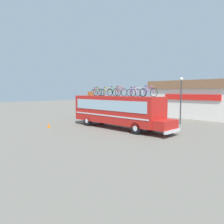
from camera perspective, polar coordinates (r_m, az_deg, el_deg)
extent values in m
plane|color=slate|center=(21.48, 1.01, -4.24)|extent=(120.00, 120.00, 0.00)
cube|color=red|center=(21.24, 1.02, 0.71)|extent=(9.98, 2.43, 2.59)
cube|color=red|center=(17.99, 13.92, -3.28)|extent=(1.13, 2.23, 0.76)
cube|color=#99B7C6|center=(20.34, -1.37, 1.77)|extent=(9.18, 0.04, 0.97)
cube|color=#99B7C6|center=(22.11, 3.22, 2.07)|extent=(9.18, 0.04, 0.97)
cube|color=silver|center=(20.43, -1.37, -0.95)|extent=(9.58, 0.03, 0.12)
cube|color=silver|center=(22.19, 3.22, -0.43)|extent=(9.58, 0.03, 0.12)
cube|color=silver|center=(17.76, 15.62, -4.93)|extent=(0.16, 2.30, 0.24)
cylinder|color=black|center=(18.40, 6.36, -4.30)|extent=(1.03, 0.28, 1.03)
cylinder|color=silver|center=(18.40, 6.36, -4.30)|extent=(0.47, 0.30, 0.47)
cylinder|color=black|center=(20.10, 10.17, -3.51)|extent=(1.03, 0.28, 1.03)
cylinder|color=silver|center=(20.10, 10.17, -3.51)|extent=(0.47, 0.30, 0.47)
cylinder|color=black|center=(22.94, -6.45, -2.34)|extent=(1.03, 0.28, 1.03)
cylinder|color=silver|center=(22.94, -6.45, -2.34)|extent=(0.47, 0.30, 0.47)
cylinder|color=black|center=(24.33, -2.51, -1.86)|extent=(1.03, 0.28, 1.03)
cylinder|color=silver|center=(24.33, -2.51, -1.86)|extent=(0.47, 0.30, 0.47)
cube|color=olive|center=(24.19, -5.64, 4.86)|extent=(0.50, 0.45, 0.44)
torus|color=black|center=(24.25, -4.93, 5.17)|extent=(0.69, 0.04, 0.69)
torus|color=black|center=(23.44, -3.22, 5.17)|extent=(0.69, 0.04, 0.69)
cylinder|color=red|center=(24.01, -4.44, 5.79)|extent=(0.21, 0.04, 0.49)
cylinder|color=red|center=(23.76, -3.93, 5.75)|extent=(0.50, 0.04, 0.47)
cylinder|color=red|center=(23.83, -4.07, 6.33)|extent=(0.65, 0.04, 0.07)
cylinder|color=red|center=(24.10, -4.62, 5.19)|extent=(0.41, 0.03, 0.05)
cylinder|color=red|center=(24.16, -4.76, 5.76)|extent=(0.26, 0.03, 0.51)
cylinder|color=red|center=(23.51, -3.39, 5.73)|extent=(0.22, 0.03, 0.48)
cylinder|color=silver|center=(23.59, -3.55, 6.42)|extent=(0.03, 0.44, 0.03)
ellipsoid|color=black|center=(24.07, -4.58, 6.45)|extent=(0.20, 0.08, 0.06)
torus|color=black|center=(22.97, -4.41, 5.19)|extent=(0.72, 0.04, 0.72)
torus|color=black|center=(22.25, -2.78, 5.19)|extent=(0.72, 0.04, 0.72)
cylinder|color=green|center=(22.75, -3.94, 5.87)|extent=(0.19, 0.04, 0.51)
cylinder|color=green|center=(22.54, -3.45, 5.83)|extent=(0.45, 0.04, 0.49)
cylinder|color=green|center=(22.60, -3.58, 6.47)|extent=(0.58, 0.04, 0.07)
cylinder|color=green|center=(22.83, -4.11, 5.21)|extent=(0.37, 0.03, 0.05)
cylinder|color=green|center=(22.89, -4.24, 5.84)|extent=(0.24, 0.03, 0.53)
cylinder|color=green|center=(22.31, -2.94, 5.81)|extent=(0.20, 0.03, 0.50)
cylinder|color=silver|center=(22.38, -3.09, 6.56)|extent=(0.03, 0.44, 0.03)
ellipsoid|color=black|center=(22.81, -4.07, 6.60)|extent=(0.20, 0.08, 0.06)
torus|color=black|center=(22.33, -2.38, 5.16)|extent=(0.69, 0.04, 0.69)
torus|color=black|center=(21.60, -0.54, 5.15)|extent=(0.69, 0.04, 0.69)
cylinder|color=#B2B20C|center=(22.11, -1.84, 5.83)|extent=(0.20, 0.04, 0.49)
cylinder|color=#B2B20C|center=(21.89, -1.29, 5.79)|extent=(0.47, 0.04, 0.48)
cylinder|color=#B2B20C|center=(21.95, -1.44, 6.42)|extent=(0.61, 0.04, 0.07)
cylinder|color=#B2B20C|center=(22.19, -2.04, 5.18)|extent=(0.39, 0.03, 0.05)
cylinder|color=#B2B20C|center=(22.25, -2.18, 5.80)|extent=(0.25, 0.03, 0.51)
cylinder|color=#B2B20C|center=(21.66, -0.71, 5.77)|extent=(0.21, 0.03, 0.48)
cylinder|color=silver|center=(21.73, -0.88, 6.52)|extent=(0.03, 0.44, 0.03)
ellipsoid|color=black|center=(22.17, -1.99, 6.56)|extent=(0.20, 0.08, 0.06)
torus|color=black|center=(21.55, -0.53, 5.21)|extent=(0.74, 0.04, 0.74)
torus|color=black|center=(20.79, 1.58, 5.20)|extent=(0.74, 0.04, 0.74)
cylinder|color=green|center=(21.32, 0.09, 5.96)|extent=(0.21, 0.04, 0.53)
cylinder|color=green|center=(21.10, 0.72, 5.91)|extent=(0.50, 0.04, 0.51)
cylinder|color=green|center=(21.16, 0.55, 6.61)|extent=(0.66, 0.04, 0.07)
cylinder|color=green|center=(21.41, -0.14, 5.23)|extent=(0.42, 0.03, 0.05)
cylinder|color=green|center=(21.47, -0.31, 5.93)|extent=(0.27, 0.03, 0.55)
cylinder|color=green|center=(20.86, 1.39, 5.89)|extent=(0.23, 0.03, 0.52)
cylinder|color=silver|center=(20.93, 1.20, 6.71)|extent=(0.03, 0.44, 0.03)
ellipsoid|color=black|center=(21.39, -0.08, 6.76)|extent=(0.20, 0.08, 0.06)
torus|color=black|center=(20.65, 0.91, 5.19)|extent=(0.74, 0.04, 0.74)
torus|color=black|center=(19.91, 3.20, 5.17)|extent=(0.74, 0.04, 0.74)
cylinder|color=red|center=(20.43, 1.58, 5.97)|extent=(0.21, 0.04, 0.53)
cylinder|color=red|center=(20.20, 2.27, 5.92)|extent=(0.51, 0.04, 0.51)
cylinder|color=red|center=(20.26, 2.09, 6.66)|extent=(0.66, 0.04, 0.07)
cylinder|color=red|center=(20.51, 1.33, 5.22)|extent=(0.42, 0.03, 0.05)
cylinder|color=red|center=(20.57, 1.16, 5.94)|extent=(0.27, 0.03, 0.55)
cylinder|color=red|center=(19.97, 2.99, 5.90)|extent=(0.23, 0.03, 0.52)
cylinder|color=silver|center=(20.04, 2.78, 6.76)|extent=(0.03, 0.44, 0.03)
ellipsoid|color=black|center=(20.49, 1.40, 6.81)|extent=(0.20, 0.08, 0.06)
torus|color=black|center=(20.50, 4.62, 5.07)|extent=(0.66, 0.04, 0.66)
torus|color=black|center=(19.89, 6.76, 5.04)|extent=(0.66, 0.04, 0.66)
cylinder|color=purple|center=(20.31, 5.26, 5.77)|extent=(0.19, 0.04, 0.47)
cylinder|color=purple|center=(20.13, 5.90, 5.72)|extent=(0.45, 0.04, 0.46)
cylinder|color=purple|center=(20.18, 5.73, 6.38)|extent=(0.58, 0.04, 0.07)
cylinder|color=purple|center=(20.38, 5.02, 5.09)|extent=(0.37, 0.03, 0.05)
cylinder|color=purple|center=(20.43, 4.86, 5.74)|extent=(0.24, 0.03, 0.49)
cylinder|color=purple|center=(19.94, 6.57, 5.69)|extent=(0.20, 0.03, 0.46)
cylinder|color=silver|center=(20.00, 6.38, 6.48)|extent=(0.03, 0.44, 0.03)
ellipsoid|color=black|center=(20.36, 5.09, 6.53)|extent=(0.20, 0.08, 0.06)
torus|color=black|center=(19.50, 5.58, 5.04)|extent=(0.67, 0.04, 0.67)
torus|color=black|center=(18.85, 8.07, 5.00)|extent=(0.67, 0.04, 0.67)
cylinder|color=white|center=(19.30, 6.32, 5.78)|extent=(0.20, 0.04, 0.48)
cylinder|color=white|center=(19.10, 7.06, 5.73)|extent=(0.49, 0.04, 0.46)
cylinder|color=white|center=(19.16, 6.87, 6.42)|extent=(0.64, 0.04, 0.07)
cylinder|color=white|center=(19.37, 6.04, 5.07)|extent=(0.40, 0.03, 0.05)
cylinder|color=white|center=(19.43, 5.85, 5.75)|extent=(0.26, 0.03, 0.50)
cylinder|color=white|center=(18.91, 7.85, 5.69)|extent=(0.22, 0.03, 0.46)
cylinder|color=silver|center=(18.97, 7.63, 6.52)|extent=(0.03, 0.44, 0.03)
ellipsoid|color=black|center=(19.36, 6.13, 6.58)|extent=(0.20, 0.08, 0.06)
torus|color=black|center=(18.96, 8.23, 5.10)|extent=(0.73, 0.04, 0.73)
torus|color=black|center=(18.34, 10.92, 5.04)|extent=(0.73, 0.04, 0.73)
cylinder|color=purple|center=(18.77, 9.03, 5.93)|extent=(0.21, 0.04, 0.52)
cylinder|color=purple|center=(18.58, 9.84, 5.86)|extent=(0.50, 0.04, 0.50)
cylinder|color=purple|center=(18.63, 9.64, 6.66)|extent=(0.64, 0.04, 0.07)
cylinder|color=purple|center=(18.83, 8.73, 5.12)|extent=(0.41, 0.03, 0.05)
cylinder|color=purple|center=(18.89, 8.53, 5.90)|extent=(0.26, 0.03, 0.54)
cylinder|color=purple|center=(18.39, 10.69, 5.82)|extent=(0.22, 0.03, 0.51)
cylinder|color=silver|center=(18.45, 10.46, 6.76)|extent=(0.03, 0.44, 0.03)
ellipsoid|color=black|center=(18.82, 8.84, 6.83)|extent=(0.20, 0.08, 0.06)
cube|color=silver|center=(33.24, 22.80, 2.25)|extent=(12.30, 7.59, 3.99)
cube|color=brown|center=(33.21, 22.97, 6.63)|extent=(13.28, 8.19, 1.09)
cube|color=red|center=(29.63, 20.03, 3.70)|extent=(7.38, 0.16, 0.70)
cone|color=orange|center=(22.49, -16.29, -3.41)|extent=(0.32, 0.32, 0.48)
cylinder|color=#38383D|center=(24.92, 17.65, 2.46)|extent=(0.14, 0.14, 4.84)
sphere|color=#F2EDCC|center=(24.93, 17.83, 8.27)|extent=(0.36, 0.36, 0.36)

